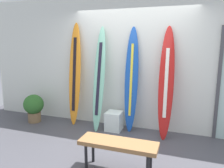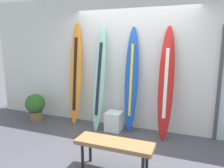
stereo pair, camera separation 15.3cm
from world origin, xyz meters
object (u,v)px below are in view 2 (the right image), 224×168
Objects in this scene: surfboard_crimson at (166,83)px; potted_plant at (35,106)px; surfboard_sunset at (76,74)px; display_block_left at (114,121)px; surfboard_cobalt at (131,81)px; bench at (114,145)px; surfboard_seafoam at (99,79)px.

surfboard_crimson is 3.32× the size of potted_plant.
surfboard_sunset reaches higher than display_block_left.
surfboard_cobalt is 1.93× the size of bench.
surfboard_sunset is 5.73× the size of display_block_left.
potted_plant is (-1.59, -0.15, -0.70)m from surfboard_seafoam.
surfboard_sunset reaches higher than surfboard_crimson.
potted_plant is (-2.24, -0.28, -0.69)m from surfboard_cobalt.
bench is at bearing -108.79° from surfboard_crimson.
surfboard_sunset reaches higher than surfboard_cobalt.
surfboard_crimson is at bearing 71.21° from bench.
surfboard_cobalt reaches higher than potted_plant.
surfboard_cobalt is at bearing 7.09° from potted_plant.
surfboard_seafoam reaches higher than bench.
surfboard_crimson is 1.93× the size of bench.
surfboard_crimson reaches higher than display_block_left.
surfboard_cobalt is at bearing 21.44° from display_block_left.
surfboard_seafoam is 5.50× the size of display_block_left.
surfboard_cobalt is 2.36m from potted_plant.
bench is at bearing -45.32° from surfboard_sunset.
potted_plant is at bearing -165.06° from surfboard_sunset.
display_block_left is at bearing 110.98° from bench.
potted_plant reaches higher than bench.
potted_plant is at bearing -172.91° from surfboard_cobalt.
surfboard_crimson is (1.99, -0.07, -0.05)m from surfboard_sunset.
surfboard_cobalt reaches higher than display_block_left.
display_block_left is (-1.03, -0.04, -0.88)m from surfboard_crimson.
surfboard_cobalt is (0.66, 0.13, -0.01)m from surfboard_seafoam.
surfboard_sunset is 1.29m from surfboard_cobalt.
potted_plant is 2.76m from bench.
display_block_left is at bearing -6.30° from surfboard_sunset.
surfboard_sunset is 1.99m from surfboard_crimson.
display_block_left is (0.33, 0.00, -0.87)m from surfboard_seafoam.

